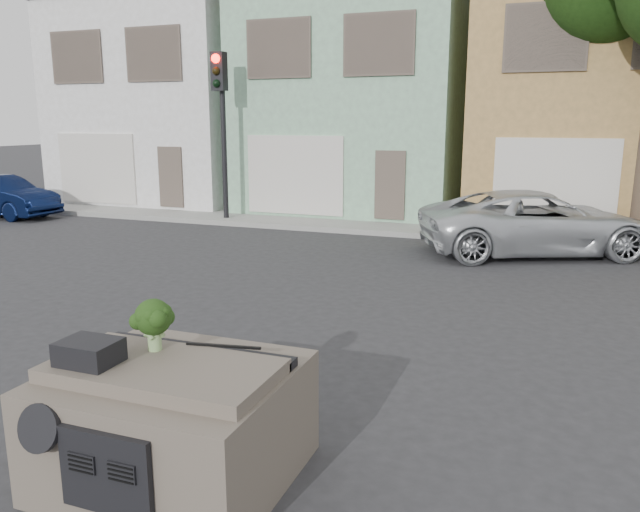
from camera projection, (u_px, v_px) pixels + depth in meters
The scene contains 12 objects.
ground_plane at pixel (304, 358), 8.33m from camera, with size 120.00×120.00×0.00m, color #303033.
sidewalk at pixel (441, 228), 17.92m from camera, with size 40.00×3.00×0.15m, color gray.
townhouse_white at pixel (184, 103), 24.57m from camera, with size 7.20×8.20×7.55m, color white.
townhouse_mint at pixel (366, 101), 21.99m from camera, with size 7.20×8.20×7.55m, color #8FBF9B.
townhouse_tan at pixel (597, 98), 19.40m from camera, with size 7.20×8.20×7.55m, color tan.
navy_sedan at pixel (3, 217), 20.44m from camera, with size 1.41×4.05×1.33m, color #071132.
silver_pickup at pixel (535, 254), 14.81m from camera, with size 2.49×5.40×1.50m, color silver.
traffic_signal at pixel (222, 139), 18.71m from camera, with size 0.40×0.40×5.10m, color black.
car_dashboard at pixel (176, 418), 5.47m from camera, with size 2.00×1.80×1.12m, color #63584C.
instrument_hump at pixel (89, 352), 5.21m from camera, with size 0.48×0.38×0.20m, color black.
wiper_arm at pixel (223, 346), 5.60m from camera, with size 0.70×0.03×0.02m, color black.
broccoli at pixel (154, 324), 5.48m from camera, with size 0.39×0.39×0.48m, color #1A320F.
Camera 1 is at (2.96, -7.27, 3.12)m, focal length 35.00 mm.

